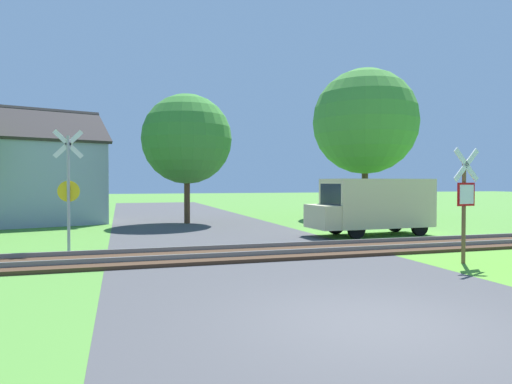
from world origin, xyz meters
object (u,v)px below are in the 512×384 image
object	(u,v)px
crossing_sign_far	(68,184)
tree_far	(365,122)
tree_center	(187,139)
mail_truck	(373,204)
house	(31,180)
stop_sign_near	(465,198)

from	to	relation	value
crossing_sign_far	tree_far	bearing A→B (deg)	32.35
tree_center	mail_truck	world-z (taller)	tree_center
crossing_sign_far	mail_truck	distance (m)	11.22
house	stop_sign_near	bearing A→B (deg)	-67.64
tree_center	house	bearing A→B (deg)	165.72
house	tree_far	size ratio (longest dim) A/B	0.88
house	mail_truck	xyz separation A→B (m)	(13.96, -9.33, -0.99)
mail_truck	stop_sign_near	bearing A→B (deg)	167.12
stop_sign_near	mail_truck	size ratio (longest dim) A/B	0.60
crossing_sign_far	tree_far	size ratio (longest dim) A/B	0.41
crossing_sign_far	tree_far	world-z (taller)	tree_far
tree_center	mail_truck	distance (m)	10.21
house	tree_center	world-z (taller)	tree_center
house	mail_truck	distance (m)	16.82
tree_center	tree_far	bearing A→B (deg)	7.59
stop_sign_near	mail_truck	xyz separation A→B (m)	(1.13, 6.28, -0.46)
stop_sign_near	mail_truck	world-z (taller)	stop_sign_near
tree_far	house	bearing A→B (deg)	178.60
house	tree_far	distance (m)	19.07
house	mail_truck	bearing A→B (deg)	-50.83
tree_far	tree_center	bearing A→B (deg)	-172.41
crossing_sign_far	tree_center	bearing A→B (deg)	60.84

